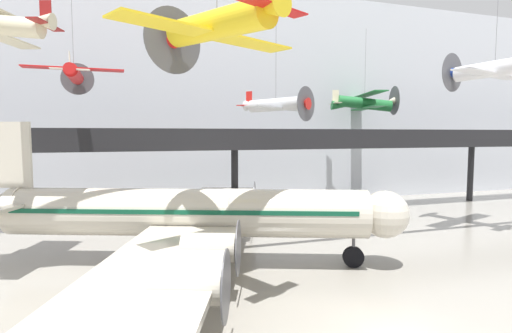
% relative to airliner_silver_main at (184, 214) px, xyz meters
% --- Properties ---
extents(hangar_back_wall, '(140.00, 3.00, 24.90)m').
position_rel_airliner_silver_main_xyz_m(hangar_back_wall, '(6.92, 21.02, 9.16)').
color(hangar_back_wall, silver).
rests_on(hangar_back_wall, ground).
extents(mezzanine_walkway, '(110.00, 3.20, 8.77)m').
position_rel_airliner_silver_main_xyz_m(mezzanine_walkway, '(6.92, 12.43, 3.86)').
color(mezzanine_walkway, black).
rests_on(mezzanine_walkway, ground).
extents(airliner_silver_main, '(26.95, 31.54, 9.05)m').
position_rel_airliner_silver_main_xyz_m(airliner_silver_main, '(0.00, 0.00, 0.00)').
color(airliner_silver_main, beige).
rests_on(airliner_silver_main, ground).
extents(suspended_plane_yellow_lowwing, '(9.44, 8.33, 8.83)m').
position_rel_airliner_silver_main_xyz_m(suspended_plane_yellow_lowwing, '(0.72, -6.48, 9.99)').
color(suspended_plane_yellow_lowwing, yellow).
extents(suspended_plane_red_highwing, '(7.56, 6.14, 8.61)m').
position_rel_airliner_silver_main_xyz_m(suspended_plane_red_highwing, '(-7.13, 10.05, 9.75)').
color(suspended_plane_red_highwing, red).
extents(suspended_plane_silver_racer, '(7.00, 6.46, 10.86)m').
position_rel_airliner_silver_main_xyz_m(suspended_plane_silver_racer, '(8.51, 6.19, 7.39)').
color(suspended_plane_silver_racer, silver).
extents(suspended_plane_white_twin, '(9.62, 8.14, 8.23)m').
position_rel_airliner_silver_main_xyz_m(suspended_plane_white_twin, '(25.65, 0.58, 10.32)').
color(suspended_plane_white_twin, silver).
extents(suspended_plane_green_biplane, '(7.84, 9.32, 9.72)m').
position_rel_airliner_silver_main_xyz_m(suspended_plane_green_biplane, '(22.90, 15.12, 8.53)').
color(suspended_plane_green_biplane, '#1E6B33').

